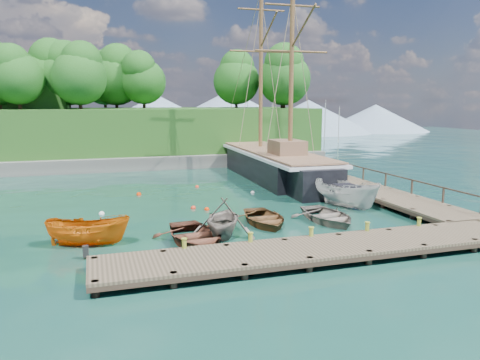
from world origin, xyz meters
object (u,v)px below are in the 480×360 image
object	(u,v)px
rowboat_0	(195,244)
rowboat_1	(223,236)
cabin_boat_white	(346,207)
motorboat_orange	(89,245)
schooner	(274,167)
rowboat_3	(328,222)
rowboat_2	(264,224)

from	to	relation	value
rowboat_0	rowboat_1	size ratio (longest dim) A/B	1.25
cabin_boat_white	motorboat_orange	bearing A→B (deg)	174.36
schooner	rowboat_3	bearing A→B (deg)	-98.42
motorboat_orange	schooner	xyz separation A→B (m)	(15.68, 15.50, 1.08)
rowboat_3	schooner	xyz separation A→B (m)	(2.62, 14.99, 1.08)
rowboat_1	rowboat_3	size ratio (longest dim) A/B	0.88
cabin_boat_white	schooner	world-z (taller)	schooner
rowboat_0	cabin_boat_white	bearing A→B (deg)	19.12
rowboat_2	rowboat_0	bearing A→B (deg)	-149.46
rowboat_1	rowboat_3	bearing A→B (deg)	31.67
rowboat_0	rowboat_3	world-z (taller)	rowboat_0
rowboat_0	rowboat_1	xyz separation A→B (m)	(1.66, 0.90, 0.00)
rowboat_2	motorboat_orange	size ratio (longest dim) A/B	1.08
rowboat_3	schooner	distance (m)	15.26
rowboat_0	rowboat_3	bearing A→B (deg)	7.85
rowboat_1	motorboat_orange	size ratio (longest dim) A/B	0.97
rowboat_0	cabin_boat_white	size ratio (longest dim) A/B	0.93
rowboat_3	schooner	size ratio (longest dim) A/B	0.17
rowboat_0	rowboat_1	bearing A→B (deg)	23.73
rowboat_0	motorboat_orange	bearing A→B (deg)	160.65
rowboat_1	rowboat_2	bearing A→B (deg)	52.43
rowboat_3	schooner	bearing A→B (deg)	77.36
rowboat_0	cabin_boat_white	distance (m)	12.12
rowboat_0	schooner	distance (m)	19.97
rowboat_3	motorboat_orange	xyz separation A→B (m)	(-13.05, -0.51, 0.00)
schooner	motorboat_orange	bearing A→B (deg)	-133.81
rowboat_3	motorboat_orange	world-z (taller)	motorboat_orange
cabin_boat_white	schooner	xyz separation A→B (m)	(-0.35, 11.91, 1.08)
rowboat_2	schooner	xyz separation A→B (m)	(6.27, 14.36, 1.08)
motorboat_orange	schooner	bearing A→B (deg)	-28.24
rowboat_1	schooner	bearing A→B (deg)	83.93
rowboat_3	motorboat_orange	distance (m)	13.06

